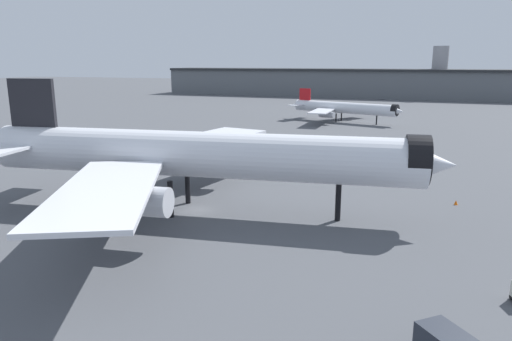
% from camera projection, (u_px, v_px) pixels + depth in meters
% --- Properties ---
extents(ground, '(900.00, 900.00, 0.00)m').
position_uv_depth(ground, '(196.00, 210.00, 64.16)').
color(ground, '#4C4F54').
extents(airliner_near_gate, '(65.09, 59.08, 17.54)m').
position_uv_depth(airliner_near_gate, '(195.00, 155.00, 62.09)').
color(airliner_near_gate, silver).
rests_on(airliner_near_gate, ground).
extents(airliner_far_taxiway, '(39.70, 35.46, 10.59)m').
position_uv_depth(airliner_far_taxiway, '(343.00, 108.00, 156.17)').
color(airliner_far_taxiway, silver).
rests_on(airliner_far_taxiway, ground).
extents(terminal_building, '(202.89, 31.86, 27.62)m').
position_uv_depth(terminal_building, '(338.00, 82.00, 268.29)').
color(terminal_building, slate).
rests_on(terminal_building, ground).
extents(traffic_cone_near_nose, '(0.53, 0.53, 0.66)m').
position_uv_depth(traffic_cone_near_nose, '(456.00, 202.00, 66.50)').
color(traffic_cone_near_nose, '#F2600C').
rests_on(traffic_cone_near_nose, ground).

